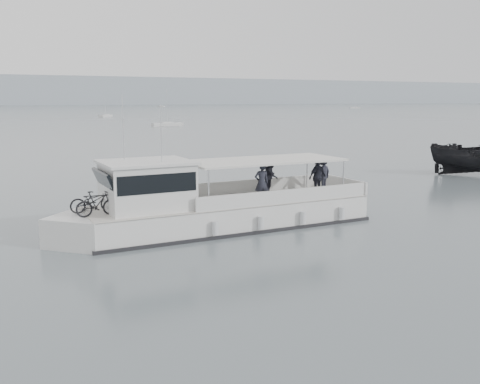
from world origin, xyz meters
name	(u,v)px	position (x,y,z in m)	size (l,w,h in m)	color
ground	(220,229)	(0.00, 0.00, 0.00)	(1400.00, 1400.00, 0.00)	#525D60
tour_boat	(204,208)	(-0.71, 0.12, 1.03)	(15.02, 3.98, 6.28)	silver
dark_motorboat	(475,157)	(25.11, 7.37, 1.35)	(2.63, 7.00, 2.70)	black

